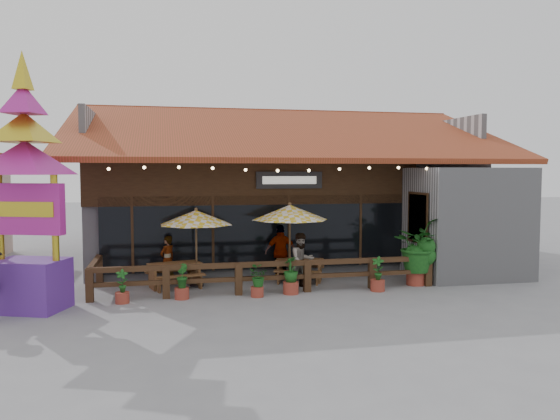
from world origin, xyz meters
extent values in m
plane|color=gray|center=(0.00, 0.00, 0.00)|extent=(100.00, 100.00, 0.00)
cube|color=#9F9FA4|center=(0.00, 7.00, 2.00)|extent=(14.00, 10.00, 4.00)
cube|color=#392312|center=(-1.50, 1.92, 3.20)|extent=(11.00, 0.16, 1.60)
cube|color=black|center=(-1.50, 1.90, 1.50)|extent=(10.00, 0.12, 2.40)
cube|color=#FFCB72|center=(-1.50, 2.10, 1.50)|extent=(9.80, 0.05, 2.20)
cube|color=#9F9FA4|center=(5.25, 0.65, 1.80)|extent=(3.50, 2.70, 3.60)
cube|color=red|center=(3.44, 0.50, 2.00)|extent=(0.06, 1.20, 1.50)
cube|color=#392312|center=(3.43, 0.50, 2.00)|extent=(0.04, 1.34, 1.64)
cube|color=#9D3923|center=(0.00, 3.50, 4.90)|extent=(15.50, 7.05, 2.37)
cube|color=#9D3923|center=(0.00, 10.50, 4.90)|extent=(15.50, 7.05, 2.37)
cube|color=#9D3923|center=(0.00, 7.00, 6.02)|extent=(15.50, 0.30, 0.12)
cube|color=#9F9FA4|center=(-7.00, 7.00, 4.70)|extent=(0.20, 9.00, 1.80)
cube|color=#9F9FA4|center=(7.00, 7.00, 4.70)|extent=(0.20, 9.00, 1.80)
cube|color=black|center=(-0.50, 1.80, 3.20)|extent=(2.20, 0.10, 0.55)
cube|color=silver|center=(-0.50, 1.74, 3.20)|extent=(1.80, 0.02, 0.25)
cube|color=#392312|center=(-5.50, 1.86, 1.50)|extent=(0.08, 0.08, 2.40)
cube|color=#392312|center=(-3.00, 1.86, 1.50)|extent=(0.08, 0.08, 2.40)
cube|color=#392312|center=(-0.50, 1.86, 1.50)|extent=(0.08, 0.08, 2.40)
cube|color=#392312|center=(2.00, 1.86, 1.50)|extent=(0.08, 0.08, 2.40)
sphere|color=#E3BC7C|center=(-6.00, 0.08, 3.55)|extent=(0.09, 0.09, 0.09)
sphere|color=#E3BC7C|center=(-5.05, 0.08, 3.59)|extent=(0.09, 0.09, 0.09)
sphere|color=#E3BC7C|center=(-4.10, 0.08, 3.60)|extent=(0.09, 0.09, 0.09)
sphere|color=#E3BC7C|center=(-3.15, 0.08, 3.57)|extent=(0.09, 0.09, 0.09)
sphere|color=#E3BC7C|center=(-2.20, 0.08, 3.53)|extent=(0.09, 0.09, 0.09)
sphere|color=#E3BC7C|center=(-1.25, 0.08, 3.50)|extent=(0.09, 0.09, 0.09)
sphere|color=#E3BC7C|center=(-0.30, 0.08, 3.51)|extent=(0.09, 0.09, 0.09)
sphere|color=#E3BC7C|center=(0.65, 0.08, 3.55)|extent=(0.09, 0.09, 0.09)
sphere|color=#E3BC7C|center=(1.60, 0.08, 3.59)|extent=(0.09, 0.09, 0.09)
sphere|color=#E3BC7C|center=(2.55, 0.08, 3.60)|extent=(0.09, 0.09, 0.09)
sphere|color=#E3BC7C|center=(3.50, 0.08, 3.57)|extent=(0.09, 0.09, 0.09)
cube|color=#422A17|center=(-6.50, -0.50, 0.45)|extent=(0.20, 0.20, 0.90)
cube|color=#422A17|center=(-4.50, -0.50, 0.45)|extent=(0.20, 0.20, 0.90)
cube|color=#422A17|center=(-2.50, -0.50, 0.45)|extent=(0.20, 0.20, 0.90)
cube|color=#422A17|center=(-0.50, -0.50, 0.45)|extent=(0.20, 0.20, 0.90)
cube|color=#422A17|center=(1.50, -0.50, 0.45)|extent=(0.20, 0.20, 0.90)
cube|color=#422A17|center=(3.30, -0.50, 0.45)|extent=(0.20, 0.20, 0.90)
cube|color=#422A17|center=(-1.60, -0.50, 0.85)|extent=(9.80, 0.16, 0.14)
cube|color=#422A17|center=(-1.60, -0.50, 0.45)|extent=(9.80, 0.12, 0.12)
cube|color=#422A17|center=(-6.50, 0.75, 0.85)|extent=(0.16, 2.50, 0.14)
cube|color=#422A17|center=(-6.50, 1.90, 0.45)|extent=(0.20, 0.20, 0.90)
cylinder|color=brown|center=(-3.58, 0.93, 1.12)|extent=(0.06, 0.06, 2.25)
cone|color=yellow|center=(-3.58, 0.93, 2.10)|extent=(2.90, 2.90, 0.44)
sphere|color=brown|center=(-3.58, 0.93, 2.35)|extent=(0.10, 0.10, 0.10)
cylinder|color=black|center=(-3.58, 0.93, 0.03)|extent=(0.43, 0.43, 0.06)
cylinder|color=brown|center=(-0.72, 0.77, 1.19)|extent=(0.06, 0.06, 2.38)
cone|color=yellow|center=(-0.72, 0.77, 2.22)|extent=(2.49, 2.49, 0.46)
sphere|color=brown|center=(-0.72, 0.77, 2.48)|extent=(0.10, 0.10, 0.10)
cylinder|color=black|center=(-0.72, 0.77, 0.03)|extent=(0.45, 0.45, 0.06)
cube|color=brown|center=(-4.24, 0.92, 0.71)|extent=(1.66, 1.08, 0.06)
cube|color=brown|center=(-4.88, 0.75, 0.35)|extent=(0.24, 0.66, 0.71)
cube|color=brown|center=(-3.59, 1.09, 0.35)|extent=(0.24, 0.66, 0.71)
cube|color=brown|center=(-4.10, 0.42, 0.42)|extent=(1.54, 0.65, 0.05)
cube|color=brown|center=(-4.37, 1.43, 0.42)|extent=(1.54, 0.65, 0.05)
cube|color=brown|center=(-0.35, 0.99, 0.68)|extent=(1.62, 1.17, 0.06)
cube|color=brown|center=(-0.95, 1.21, 0.34)|extent=(0.30, 0.63, 0.68)
cube|color=brown|center=(0.25, 0.76, 0.34)|extent=(0.30, 0.63, 0.68)
cube|color=brown|center=(-0.53, 0.51, 0.40)|extent=(1.47, 0.76, 0.05)
cube|color=brown|center=(-0.17, 1.46, 0.40)|extent=(1.47, 0.76, 0.05)
cube|color=#5A2893|center=(-7.86, -1.09, 0.64)|extent=(2.04, 1.79, 1.27)
cube|color=#B2208C|center=(-7.86, -1.09, 2.55)|extent=(1.88, 0.92, 1.27)
cube|color=gold|center=(-7.86, -1.24, 2.55)|extent=(1.40, 0.55, 0.37)
cylinder|color=gold|center=(-7.11, -1.09, 2.34)|extent=(0.17, 0.17, 2.12)
pyramid|color=#B2208C|center=(-7.86, -1.09, 4.25)|extent=(3.28, 3.28, 0.85)
pyramid|color=gold|center=(-7.86, -1.09, 4.94)|extent=(2.33, 2.33, 0.74)
pyramid|color=#B2208C|center=(-7.86, -1.09, 5.63)|extent=(1.50, 1.50, 0.74)
pyramid|color=gold|center=(-7.86, -1.09, 6.43)|extent=(0.68, 0.68, 0.96)
cylinder|color=maroon|center=(3.00, -0.28, 0.20)|extent=(0.55, 0.55, 0.41)
imported|color=#1E5E1A|center=(3.00, -0.28, 1.24)|extent=(1.87, 1.94, 1.66)
sphere|color=#1E5E1A|center=(3.14, -0.37, 0.92)|extent=(0.55, 0.55, 0.55)
sphere|color=#1E5E1A|center=(2.89, -0.15, 1.11)|extent=(0.48, 0.48, 0.48)
imported|color=#392312|center=(-4.44, 1.46, 0.75)|extent=(0.65, 0.64, 1.50)
imported|color=#392312|center=(-0.53, 0.01, 0.83)|extent=(0.95, 0.84, 1.65)
imported|color=#392312|center=(-0.84, 1.49, 0.88)|extent=(1.06, 0.49, 1.77)
cylinder|color=maroon|center=(-5.64, -0.83, 0.15)|extent=(0.37, 0.37, 0.29)
imported|color=#1E5E1A|center=(-5.64, -0.83, 0.60)|extent=(0.33, 0.23, 0.61)
cylinder|color=maroon|center=(-4.08, -0.67, 0.16)|extent=(0.40, 0.40, 0.32)
imported|color=#1E5E1A|center=(-4.08, -0.67, 0.64)|extent=(0.36, 0.41, 0.65)
cylinder|color=maroon|center=(-2.03, -0.85, 0.14)|extent=(0.36, 0.36, 0.29)
imported|color=#1E5E1A|center=(-2.03, -0.85, 0.58)|extent=(0.70, 0.68, 0.59)
cylinder|color=maroon|center=(-1.03, -0.70, 0.18)|extent=(0.44, 0.44, 0.35)
imported|color=#1E5E1A|center=(-1.03, -0.70, 0.71)|extent=(0.56, 0.56, 0.72)
cylinder|color=maroon|center=(1.53, -0.85, 0.17)|extent=(0.41, 0.41, 0.33)
imported|color=#1E5E1A|center=(1.53, -0.85, 0.67)|extent=(0.43, 0.41, 0.68)
camera|label=1|loc=(-4.55, -15.59, 3.47)|focal=35.00mm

